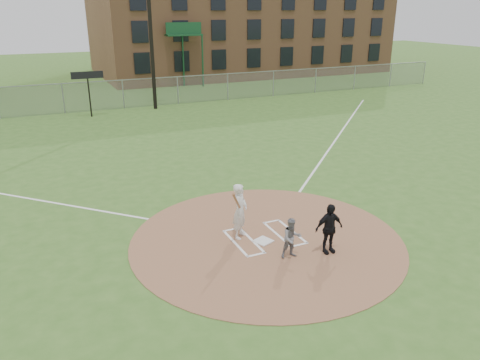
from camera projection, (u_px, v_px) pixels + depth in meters
name	position (u px, v px, depth m)	size (l,w,h in m)	color
ground	(267.00, 240.00, 14.50)	(140.00, 140.00, 0.00)	#376021
dirt_circle	(267.00, 239.00, 14.49)	(8.40, 8.40, 0.02)	#956546
home_plate	(263.00, 241.00, 14.34)	(0.49, 0.49, 0.03)	silver
foul_line_first	(337.00, 138.00, 25.66)	(0.10, 24.00, 0.01)	white
catcher	(292.00, 238.00, 13.25)	(0.58, 0.45, 1.20)	slate
umpire	(329.00, 229.00, 13.48)	(0.89, 0.37, 1.51)	black
batters_boxes	(264.00, 237.00, 14.62)	(2.08, 1.88, 0.01)	white
batter_at_plate	(240.00, 211.00, 14.33)	(0.91, 1.02, 1.78)	silver
outfield_fence	(123.00, 94.00, 32.94)	(56.08, 0.08, 2.03)	slate
brick_warehouse	(238.00, 0.00, 50.51)	(30.00, 17.17, 15.00)	#A36946
light_pole	(149.00, 10.00, 30.92)	(1.20, 0.30, 12.22)	black
scoreboard_sign	(88.00, 80.00, 29.96)	(2.00, 0.10, 2.93)	black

